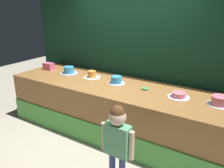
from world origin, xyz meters
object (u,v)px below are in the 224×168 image
object	(u,v)px
child_figure	(117,137)
cake_left	(92,75)
cake_far_left	(69,70)
cake_center	(116,80)
donut	(145,89)
cake_right	(179,95)
cake_far_right	(220,101)
pink_box	(49,66)

from	to	relation	value
child_figure	cake_left	world-z (taller)	child_figure
cake_far_left	cake_center	xyz separation A→B (m)	(1.12, -0.02, -0.00)
cake_far_left	donut	bearing A→B (deg)	-0.94
cake_right	cake_far_right	xyz separation A→B (m)	(0.56, 0.03, 0.03)
child_figure	cake_far_right	distance (m)	1.53
pink_box	cake_center	bearing A→B (deg)	-0.18
cake_far_right	cake_far_left	bearing A→B (deg)	179.18
cake_center	child_figure	bearing A→B (deg)	-58.03
pink_box	cake_far_left	size ratio (longest dim) A/B	0.56
cake_left	cake_far_right	bearing A→B (deg)	-1.59
cake_left	pink_box	bearing A→B (deg)	-178.35
cake_far_left	cake_center	distance (m)	1.12
cake_far_left	cake_far_right	xyz separation A→B (m)	(2.80, -0.04, 0.00)
child_figure	pink_box	size ratio (longest dim) A/B	5.68
child_figure	cake_center	size ratio (longest dim) A/B	3.82
cake_center	donut	bearing A→B (deg)	-1.20
cake_right	cake_center	bearing A→B (deg)	177.43
pink_box	cake_center	xyz separation A→B (m)	(1.68, -0.01, -0.01)
cake_far_left	cake_right	size ratio (longest dim) A/B	1.10
pink_box	donut	size ratio (longest dim) A/B	1.78
pink_box	cake_far_left	xyz separation A→B (m)	(0.56, 0.01, -0.01)
donut	cake_right	bearing A→B (deg)	-3.93
pink_box	cake_far_right	size ratio (longest dim) A/B	0.61
cake_right	cake_far_left	bearing A→B (deg)	178.31
cake_far_left	cake_left	size ratio (longest dim) A/B	1.11
pink_box	cake_far_left	distance (m)	0.56
pink_box	child_figure	bearing A→B (deg)	-26.92
cake_far_left	cake_left	xyz separation A→B (m)	(0.56, 0.02, -0.01)
pink_box	donut	xyz separation A→B (m)	(2.24, -0.02, -0.05)
cake_center	cake_far_right	xyz separation A→B (m)	(1.68, -0.02, 0.00)
child_figure	cake_left	bearing A→B (deg)	136.22
donut	cake_far_right	xyz separation A→B (m)	(1.12, -0.01, 0.04)
donut	cake_left	world-z (taller)	cake_left
cake_center	pink_box	bearing A→B (deg)	179.82
cake_left	cake_right	size ratio (longest dim) A/B	0.99
child_figure	cake_far_right	world-z (taller)	child_figure
donut	cake_far_left	world-z (taller)	cake_far_left
child_figure	pink_box	distance (m)	2.76
pink_box	cake_center	size ratio (longest dim) A/B	0.67
child_figure	pink_box	world-z (taller)	child_figure
cake_center	cake_right	distance (m)	1.12
child_figure	cake_center	xyz separation A→B (m)	(-0.77, 1.24, 0.22)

